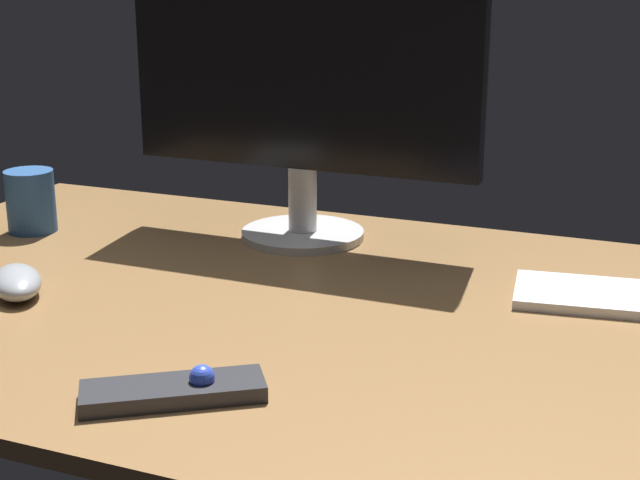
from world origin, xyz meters
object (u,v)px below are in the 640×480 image
media_remote (175,390)px  coffee_mug (31,201)px  computer_mouse (16,282)px  monitor (302,83)px

media_remote → coffee_mug: (-51.09, 42.60, 3.93)cm
computer_mouse → media_remote: size_ratio=0.64×
computer_mouse → media_remote: bearing=18.7°
monitor → coffee_mug: monitor is taller
monitor → computer_mouse: 49.35cm
computer_mouse → coffee_mug: 30.24cm
coffee_mug → media_remote: bearing=-39.8°
monitor → media_remote: (10.11, -55.14, -22.81)cm
media_remote → coffee_mug: size_ratio=1.85×
monitor → media_remote: bearing=-78.9°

